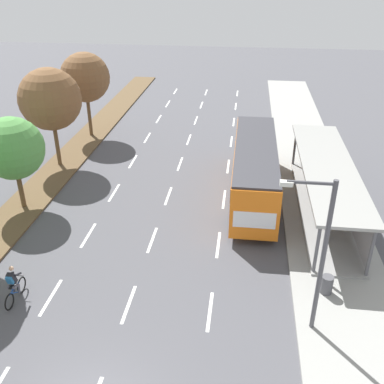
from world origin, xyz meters
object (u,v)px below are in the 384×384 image
(bus_shelter, at_px, (330,183))
(median_tree_third, at_px, (12,148))
(cyclist, at_px, (14,285))
(median_tree_fourth, at_px, (50,99))
(bus, at_px, (255,166))
(median_tree_fifth, at_px, (85,78))
(trash_bin, at_px, (327,285))
(streetlight, at_px, (319,249))

(bus_shelter, bearing_deg, median_tree_third, -174.32)
(cyclist, relative_size, median_tree_fourth, 0.27)
(bus_shelter, bearing_deg, bus, 162.03)
(median_tree_third, relative_size, median_tree_fifth, 0.81)
(cyclist, relative_size, median_tree_third, 0.33)
(bus_shelter, xyz_separation_m, median_tree_fourth, (-18.05, 4.31, 2.99))
(bus, xyz_separation_m, trash_bin, (3.20, -8.85, -1.49))
(bus, height_order, trash_bin, bus)
(median_tree_third, xyz_separation_m, median_tree_fourth, (-0.24, 6.08, 1.06))
(bus, xyz_separation_m, streetlight, (2.17, -11.00, 1.82))
(bus_shelter, bearing_deg, cyclist, -146.75)
(bus, xyz_separation_m, cyclist, (-10.14, -10.84, -1.28))
(cyclist, relative_size, streetlight, 0.28)
(bus_shelter, bearing_deg, median_tree_fourth, 166.56)
(median_tree_fourth, height_order, trash_bin, median_tree_fourth)
(bus, height_order, cyclist, bus)
(cyclist, height_order, median_tree_third, median_tree_third)
(bus_shelter, height_order, streetlight, streetlight)
(bus, distance_m, median_tree_third, 14.00)
(bus, distance_m, median_tree_fourth, 14.35)
(bus, height_order, median_tree_third, median_tree_third)
(median_tree_third, bearing_deg, bus_shelter, 5.68)
(bus, distance_m, median_tree_fifth, 16.46)
(bus, xyz_separation_m, median_tree_fifth, (-13.48, 9.01, 2.84))
(cyclist, bearing_deg, median_tree_fourth, 104.76)
(median_tree_third, relative_size, median_tree_fourth, 0.80)
(bus, relative_size, trash_bin, 13.28)
(cyclist, bearing_deg, trash_bin, 8.49)
(median_tree_third, height_order, streetlight, streetlight)
(median_tree_fourth, bearing_deg, bus, -11.99)
(bus, bearing_deg, streetlight, -78.85)
(median_tree_third, relative_size, streetlight, 0.84)
(trash_bin, bearing_deg, median_tree_third, 161.21)
(median_tree_third, height_order, median_tree_fifth, median_tree_fifth)
(bus_shelter, xyz_separation_m, trash_bin, (-1.08, -7.46, -1.29))
(cyclist, xyz_separation_m, median_tree_fourth, (-3.63, 13.77, 4.06))
(bus_shelter, height_order, median_tree_third, median_tree_third)
(median_tree_fourth, height_order, median_tree_fifth, median_tree_fourth)
(median_tree_third, distance_m, median_tree_fifth, 12.22)
(bus, xyz_separation_m, median_tree_third, (-13.53, -3.16, 1.72))
(median_tree_fifth, relative_size, trash_bin, 7.94)
(streetlight, xyz_separation_m, trash_bin, (1.03, 2.15, -3.31))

